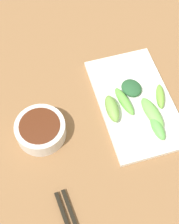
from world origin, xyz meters
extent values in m
cube|color=olive|center=(0.00, 0.00, 0.01)|extent=(2.10, 2.10, 0.02)
cylinder|color=silver|center=(-0.15, -0.03, 0.04)|extent=(0.12, 0.12, 0.04)
cylinder|color=#532613|center=(-0.15, -0.03, 0.05)|extent=(0.09, 0.09, 0.03)
cube|color=white|center=(0.09, -0.01, 0.03)|extent=(0.18, 0.30, 0.01)
ellipsoid|color=#66B545|center=(0.06, -0.01, 0.04)|extent=(0.04, 0.09, 0.02)
ellipsoid|color=#76AA4A|center=(0.02, -0.03, 0.05)|extent=(0.03, 0.08, 0.03)
ellipsoid|color=#76B640|center=(0.15, -0.03, 0.04)|extent=(0.04, 0.07, 0.02)
ellipsoid|color=#265830|center=(0.09, 0.02, 0.04)|extent=(0.06, 0.07, 0.02)
ellipsoid|color=#71B853|center=(0.11, -0.06, 0.04)|extent=(0.04, 0.09, 0.02)
ellipsoid|color=#5EB34D|center=(0.11, -0.10, 0.04)|extent=(0.03, 0.07, 0.02)
camera|label=1|loc=(-0.14, -0.40, 0.72)|focal=52.76mm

